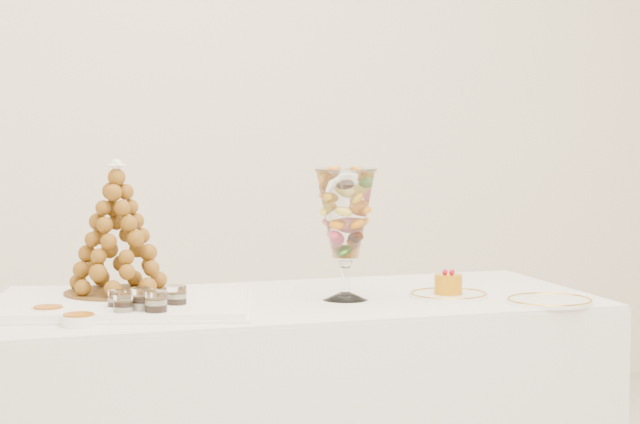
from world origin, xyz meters
name	(u,v)px	position (x,y,z in m)	size (l,w,h in m)	color
lace_tray	(120,303)	(-0.49, 0.39, 0.71)	(0.67, 0.50, 0.02)	white
macaron_vase	(346,215)	(0.11, 0.31, 0.93)	(0.16, 0.16, 0.36)	white
cake_plate	(448,295)	(0.40, 0.26, 0.71)	(0.22, 0.22, 0.01)	white
spare_plate	(549,301)	(0.61, 0.08, 0.71)	(0.24, 0.24, 0.01)	white
verrine_a	(117,303)	(-0.52, 0.27, 0.73)	(0.05, 0.05, 0.06)	white
verrine_b	(142,303)	(-0.47, 0.20, 0.74)	(0.06, 0.06, 0.08)	white
verrine_c	(176,299)	(-0.37, 0.26, 0.74)	(0.05, 0.05, 0.07)	white
verrine_d	(123,307)	(-0.52, 0.18, 0.73)	(0.05, 0.05, 0.07)	white
verrine_e	(156,306)	(-0.45, 0.16, 0.74)	(0.06, 0.06, 0.07)	white
ramekin_back	(48,313)	(-0.69, 0.29, 0.71)	(0.08, 0.08, 0.03)	white
ramekin_front	(79,321)	(-0.64, 0.15, 0.71)	(0.08, 0.08, 0.03)	white
croquembouche	(117,229)	(-0.48, 0.49, 0.90)	(0.29, 0.29, 0.36)	brown
mousse_cake	(448,284)	(0.40, 0.26, 0.74)	(0.08, 0.08, 0.07)	#C57B09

